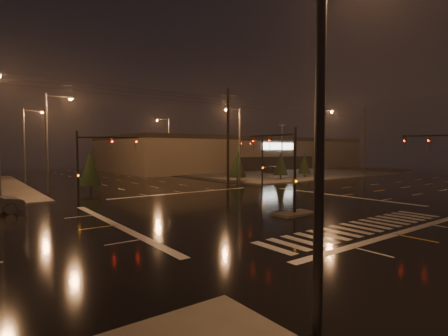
% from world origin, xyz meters
% --- Properties ---
extents(ground, '(140.00, 140.00, 0.00)m').
position_xyz_m(ground, '(0.00, 0.00, 0.00)').
color(ground, black).
rests_on(ground, ground).
extents(sidewalk_ne, '(36.00, 36.00, 0.12)m').
position_xyz_m(sidewalk_ne, '(30.00, 30.00, 0.06)').
color(sidewalk_ne, '#43413C').
rests_on(sidewalk_ne, ground).
extents(median_island, '(3.00, 1.60, 0.15)m').
position_xyz_m(median_island, '(0.00, -4.00, 0.07)').
color(median_island, '#43413C').
rests_on(median_island, ground).
extents(crosswalk, '(15.00, 2.60, 0.01)m').
position_xyz_m(crosswalk, '(0.00, -9.00, 0.01)').
color(crosswalk, beige).
rests_on(crosswalk, ground).
extents(stop_bar_near, '(16.00, 0.50, 0.01)m').
position_xyz_m(stop_bar_near, '(0.00, -11.00, 0.01)').
color(stop_bar_near, beige).
rests_on(stop_bar_near, ground).
extents(stop_bar_far, '(16.00, 0.50, 0.01)m').
position_xyz_m(stop_bar_far, '(0.00, 11.00, 0.01)').
color(stop_bar_far, beige).
rests_on(stop_bar_far, ground).
extents(parking_lot, '(50.00, 24.00, 0.08)m').
position_xyz_m(parking_lot, '(35.00, 28.00, 0.04)').
color(parking_lot, black).
rests_on(parking_lot, ground).
extents(retail_building, '(60.20, 28.30, 7.20)m').
position_xyz_m(retail_building, '(35.00, 45.99, 3.84)').
color(retail_building, '#685B4A').
rests_on(retail_building, ground).
extents(signal_mast_median, '(0.25, 4.59, 6.00)m').
position_xyz_m(signal_mast_median, '(0.00, -3.07, 3.75)').
color(signal_mast_median, black).
rests_on(signal_mast_median, ground).
extents(signal_mast_ne, '(4.84, 1.86, 6.00)m').
position_xyz_m(signal_mast_ne, '(9.50, 10.14, 3.79)').
color(signal_mast_ne, black).
rests_on(signal_mast_ne, ground).
extents(signal_mast_nw, '(4.84, 1.86, 6.00)m').
position_xyz_m(signal_mast_nw, '(-9.50, 10.14, 3.79)').
color(signal_mast_nw, black).
rests_on(signal_mast_nw, ground).
extents(streetlight_0, '(2.77, 0.32, 10.00)m').
position_xyz_m(streetlight_0, '(-11.18, -15.00, 5.80)').
color(streetlight_0, '#38383A').
rests_on(streetlight_0, ground).
extents(streetlight_1, '(2.77, 0.32, 10.00)m').
position_xyz_m(streetlight_1, '(-11.18, 18.00, 5.80)').
color(streetlight_1, '#38383A').
rests_on(streetlight_1, ground).
extents(streetlight_2, '(2.77, 0.32, 10.00)m').
position_xyz_m(streetlight_2, '(-11.18, 34.00, 5.80)').
color(streetlight_2, '#38383A').
rests_on(streetlight_2, ground).
extents(streetlight_3, '(2.77, 0.32, 10.00)m').
position_xyz_m(streetlight_3, '(11.18, 16.00, 5.80)').
color(streetlight_3, '#38383A').
rests_on(streetlight_3, ground).
extents(streetlight_4, '(2.77, 0.32, 10.00)m').
position_xyz_m(streetlight_4, '(11.18, 36.00, 5.80)').
color(streetlight_4, '#38383A').
rests_on(streetlight_4, ground).
extents(streetlight_6, '(0.32, 2.77, 10.00)m').
position_xyz_m(streetlight_6, '(22.00, 11.18, 5.80)').
color(streetlight_6, '#38383A').
rests_on(streetlight_6, ground).
extents(utility_pole_1, '(2.20, 0.32, 12.00)m').
position_xyz_m(utility_pole_1, '(8.00, 14.00, 6.13)').
color(utility_pole_1, black).
rests_on(utility_pole_1, ground).
extents(utility_pole_2, '(2.20, 0.32, 12.00)m').
position_xyz_m(utility_pole_2, '(38.00, 14.00, 6.13)').
color(utility_pole_2, black).
rests_on(utility_pole_2, ground).
extents(conifer_0, '(2.39, 2.39, 4.43)m').
position_xyz_m(conifer_0, '(12.04, 17.16, 2.56)').
color(conifer_0, black).
rests_on(conifer_0, ground).
extents(conifer_1, '(2.15, 2.15, 4.06)m').
position_xyz_m(conifer_1, '(19.69, 16.35, 2.38)').
color(conifer_1, black).
rests_on(conifer_1, ground).
extents(conifer_2, '(2.00, 2.00, 3.82)m').
position_xyz_m(conifer_2, '(25.19, 16.51, 2.26)').
color(conifer_2, black).
rests_on(conifer_2, ground).
extents(conifer_3, '(2.28, 2.28, 4.26)m').
position_xyz_m(conifer_3, '(-7.53, 17.43, 2.48)').
color(conifer_3, black).
rests_on(conifer_3, ground).
extents(car_parked, '(2.22, 4.76, 1.58)m').
position_xyz_m(car_parked, '(27.46, 25.53, 0.79)').
color(car_parked, black).
rests_on(car_parked, ground).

